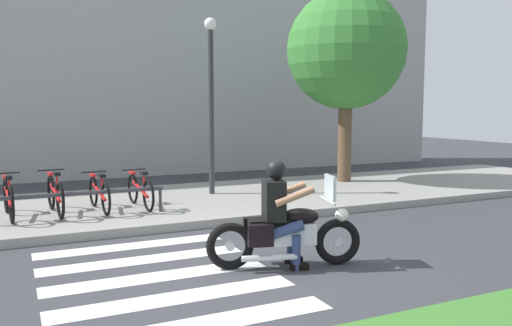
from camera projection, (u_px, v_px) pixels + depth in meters
name	position (u px, v px, depth m)	size (l,w,h in m)	color
ground_plane	(235.00, 266.00, 6.96)	(48.00, 48.00, 0.00)	#38383D
sidewalk	(153.00, 205.00, 10.92)	(24.00, 4.40, 0.15)	gray
crosswalk_stripe_0	(201.00, 325.00, 5.08)	(2.80, 0.40, 0.01)	white
crosswalk_stripe_1	(177.00, 298.00, 5.80)	(2.80, 0.40, 0.01)	white
crosswalk_stripe_2	(158.00, 277.00, 6.52)	(2.80, 0.40, 0.01)	white
crosswalk_stripe_3	(144.00, 260.00, 7.24)	(2.80, 0.40, 0.01)	white
crosswalk_stripe_4	(131.00, 246.00, 7.96)	(2.80, 0.40, 0.01)	white
motorcycle	(286.00, 233.00, 6.88)	(2.03, 0.87, 1.21)	black
rider	(280.00, 206.00, 6.83)	(0.72, 0.65, 1.43)	black
bicycle_0	(8.00, 198.00, 9.21)	(0.48, 1.70, 0.78)	black
bicycle_1	(55.00, 195.00, 9.53)	(0.48, 1.67, 0.80)	black
bicycle_2	(99.00, 193.00, 9.87)	(0.48, 1.59, 0.73)	black
bicycle_3	(140.00, 191.00, 10.19)	(0.48, 1.60, 0.73)	black
bike_rack	(81.00, 196.00, 9.20)	(2.93, 0.07, 0.49)	#333338
street_lamp	(211.00, 90.00, 11.64)	(0.28, 0.28, 4.07)	#2D2D33
tree_near_rack	(346.00, 51.00, 13.53)	(3.09, 3.09, 5.14)	brown
building_backdrop	(103.00, 31.00, 15.59)	(24.00, 1.20, 8.76)	#A2A2A2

